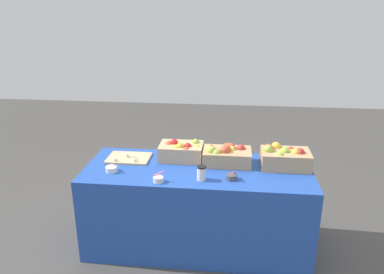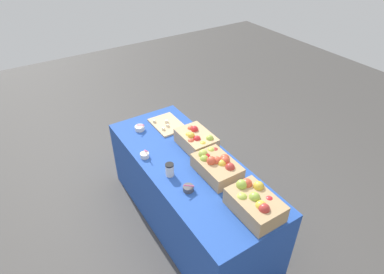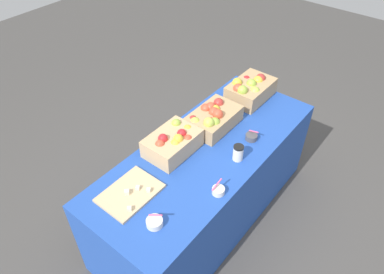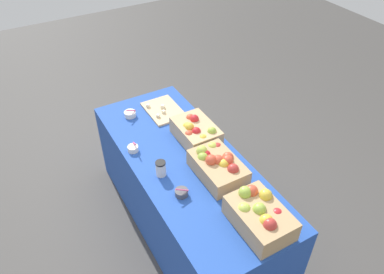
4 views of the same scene
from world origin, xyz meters
name	(u,v)px [view 3 (image 3 of 4)]	position (x,y,z in m)	size (l,w,h in m)	color
ground_plane	(205,213)	(0.00, 0.00, 0.00)	(10.00, 10.00, 0.00)	#474442
table	(206,184)	(0.00, 0.00, 0.37)	(1.90, 0.76, 0.74)	#234CAD
apple_crate_left	(250,89)	(0.72, 0.10, 0.83)	(0.40, 0.27, 0.19)	tan
apple_crate_middle	(213,118)	(0.23, 0.12, 0.82)	(0.41, 0.27, 0.18)	tan
apple_crate_right	(173,142)	(-0.16, 0.18, 0.82)	(0.38, 0.26, 0.18)	tan
cutting_board_front	(130,193)	(-0.63, 0.13, 0.75)	(0.37, 0.27, 0.05)	#D1B284
sample_bowl_near	(251,137)	(0.28, -0.19, 0.76)	(0.09, 0.09, 0.09)	#4C4C51
sample_bowl_mid	(218,191)	(-0.28, -0.29, 0.76)	(0.09, 0.08, 0.09)	silver
sample_bowl_far	(155,222)	(-0.70, -0.15, 0.76)	(0.10, 0.10, 0.09)	silver
coffee_cup	(238,153)	(0.05, -0.22, 0.80)	(0.07, 0.07, 0.12)	silver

